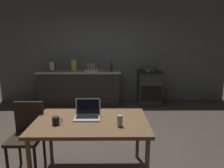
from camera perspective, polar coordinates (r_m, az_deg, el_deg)
ground_plane at (r=3.53m, az=-4.46°, el=-16.46°), size 12.00×12.00×0.00m
back_wall at (r=5.64m, az=0.17°, el=9.30°), size 6.40×0.10×2.83m
kitchen_counter at (r=5.48m, az=-9.01°, el=-1.02°), size 2.16×0.64×0.91m
stove_oven at (r=5.52m, az=10.53°, el=-1.01°), size 0.60×0.62×0.91m
dining_table at (r=2.52m, az=-5.96°, el=-11.68°), size 1.38×0.88×0.74m
chair at (r=2.90m, az=-22.99°, el=-12.43°), size 0.40×0.40×0.90m
laptop at (r=2.57m, az=-6.99°, el=-8.52°), size 0.32×0.25×0.23m
electric_kettle at (r=5.54m, az=-16.72°, el=4.71°), size 0.18×0.16×0.24m
bottle at (r=5.27m, az=-0.21°, el=4.98°), size 0.07×0.07×0.26m
frying_pan at (r=5.41m, az=10.73°, el=3.90°), size 0.25×0.42×0.05m
coffee_mug at (r=2.44m, az=-15.69°, el=-10.07°), size 0.12×0.08×0.09m
drinking_glass at (r=2.31m, az=2.26°, el=-10.41°), size 0.06×0.06×0.13m
cereal_box at (r=5.43m, az=-10.79°, el=5.23°), size 0.13×0.05×0.29m
dish_rack at (r=5.36m, az=-5.97°, el=4.21°), size 0.34×0.26×0.21m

